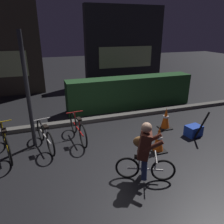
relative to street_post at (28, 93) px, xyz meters
name	(u,v)px	position (x,y,z in m)	size (l,w,h in m)	color
ground_plane	(112,157)	(1.72, -1.20, -1.42)	(40.00, 40.00, 0.00)	black
sidewalk_curb	(90,120)	(1.72, 1.00, -1.36)	(12.00, 0.24, 0.12)	#56544F
hedge_row	(130,92)	(3.52, 1.90, -0.83)	(4.80, 0.70, 1.17)	#214723
storefront_right	(124,45)	(4.90, 6.00, 0.56)	(4.32, 0.54, 3.98)	#262328
street_post	(28,93)	(0.00, 0.00, 0.00)	(0.10, 0.10, 2.84)	#2D2D33
parked_bike_left_mid	(6,141)	(-0.63, -0.25, -1.07)	(0.49, 1.62, 0.76)	black
parked_bike_center_left	(45,136)	(0.27, -0.21, -1.10)	(0.47, 1.48, 0.70)	black
parked_bike_center_right	(78,128)	(1.13, -0.06, -1.09)	(0.46, 1.56, 0.72)	black
traffic_cone_near	(159,139)	(2.88, -1.30, -1.10)	(0.36, 0.36, 0.65)	black
traffic_cone_far	(166,118)	(3.76, -0.21, -1.10)	(0.36, 0.36, 0.66)	black
blue_crate	(193,131)	(4.25, -0.90, -1.27)	(0.44, 0.32, 0.30)	#193DB7
cyclist	(145,151)	(2.05, -2.14, -0.79)	(1.09, 0.66, 1.25)	black
closed_umbrella	(202,126)	(4.27, -1.15, -1.01)	(0.05, 0.05, 0.85)	black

